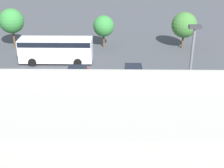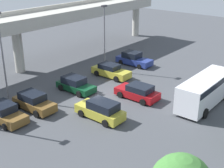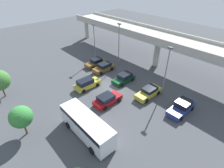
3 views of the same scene
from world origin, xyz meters
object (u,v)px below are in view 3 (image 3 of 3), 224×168
Objects in this scene: lamp_post_by_overpass at (94,40)px; tree_front_centre at (21,117)px; lamp_post_near_aisle at (166,69)px; lamp_post_mid_lot at (119,42)px; parked_car_5 at (149,92)px; parked_car_4 at (107,99)px; parked_car_1 at (104,68)px; shuttle_bus at (87,125)px; parked_car_2 at (87,84)px; parked_car_6 at (182,107)px; parked_car_0 at (96,62)px; parked_car_3 at (124,78)px.

lamp_post_by_overpass is 22.45m from tree_front_centre.
lamp_post_mid_lot is at bearing 169.86° from lamp_post_near_aisle.
parked_car_5 is 17.09m from lamp_post_by_overpass.
parked_car_5 is (3.06, 6.05, 0.01)m from parked_car_4.
parked_car_1 is 0.55× the size of lamp_post_near_aisle.
shuttle_bus is (-0.11, -11.84, 0.94)m from parked_car_5.
parked_car_4 is at bearing -91.52° from parked_car_2.
parked_car_4 is (5.51, -0.15, -0.10)m from parked_car_2.
parked_car_2 is 11.86m from lamp_post_by_overpass.
parked_car_6 is at bearing -3.85° from lamp_post_by_overpass.
lamp_post_mid_lot is at bearing -110.46° from parked_car_5.
shuttle_bus reaches higher than parked_car_1.
shuttle_bus is at bearing -55.11° from lamp_post_mid_lot.
tree_front_centre is (6.04, -21.54, -2.26)m from lamp_post_mid_lot.
lamp_post_near_aisle is (1.32, 13.82, 3.08)m from shuttle_bus.
parked_car_6 is 0.59× the size of shuttle_bus.
parked_car_2 is at bearing 106.14° from tree_front_centre.
parked_car_1 is 0.52× the size of lamp_post_mid_lot.
lamp_post_by_overpass reaches higher than parked_car_2.
parked_car_1 is at bearing -47.06° from shuttle_bus.
parked_car_5 is at bearing -90.52° from shuttle_bus.
lamp_post_mid_lot is at bearing 15.11° from parked_car_2.
lamp_post_near_aisle reaches higher than parked_car_0.
parked_car_4 is 13.85m from lamp_post_mid_lot.
parked_car_1 reaches higher than parked_car_4.
parked_car_6 is (14.00, 6.45, -0.06)m from parked_car_2.
parked_car_2 is 10.41m from parked_car_5.
lamp_post_mid_lot is (-11.20, 16.05, 3.36)m from shuttle_bus.
parked_car_4 is at bearing -51.26° from lamp_post_mid_lot.
lamp_post_near_aisle is at bearing 95.89° from parked_car_0.
parked_car_4 is (11.13, -6.44, 0.00)m from parked_car_0.
parked_car_5 reaches higher than parked_car_4.
parked_car_2 reaches higher than parked_car_4.
parked_car_2 is 0.53× the size of lamp_post_mid_lot.
lamp_post_by_overpass is (-17.73, 0.04, -0.12)m from lamp_post_near_aisle.
parked_car_1 is at bearing 84.41° from parked_car_0.
parked_car_5 is 1.18× the size of tree_front_centre.
parked_car_5 is 11.87m from shuttle_bus.
tree_front_centre reaches higher than parked_car_5.
parked_car_0 is 19.63m from parked_car_6.
lamp_post_near_aisle is 0.94× the size of lamp_post_mid_lot.
tree_front_centre is at bearing 168.94° from parked_car_4.
lamp_post_near_aisle is at bearing -108.87° from parked_car_6.
parked_car_6 is 0.56× the size of lamp_post_mid_lot.
lamp_post_by_overpass is at bearing -109.87° from parked_car_1.
lamp_post_by_overpass is at bearing -96.96° from parked_car_5.
parked_car_2 is 0.57× the size of lamp_post_near_aisle.
lamp_post_mid_lot is 5.68m from lamp_post_by_overpass.
parked_car_3 is 0.98× the size of parked_car_4.
parked_car_1 is 0.98× the size of parked_car_2.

